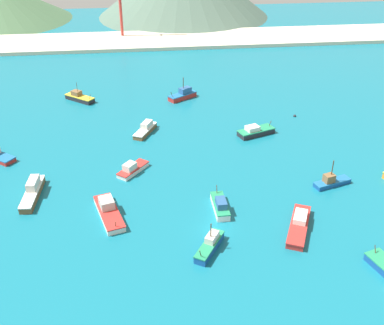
{
  "coord_description": "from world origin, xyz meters",
  "views": [
    {
      "loc": [
        -10.35,
        -58.77,
        47.4
      ],
      "look_at": [
        -1.59,
        18.16,
        2.15
      ],
      "focal_mm": 43.49,
      "sensor_mm": 36.0,
      "label": 1
    }
  ],
  "objects_px": {
    "fishing_boat_0": "(183,95)",
    "fishing_boat_1": "(255,131)",
    "fishing_boat_8": "(210,245)",
    "fishing_boat_14": "(299,225)",
    "fishing_boat_4": "(109,211)",
    "fishing_boat_12": "(79,97)",
    "fishing_boat_5": "(146,129)",
    "fishing_boat_11": "(132,169)",
    "fishing_boat_3": "(220,206)",
    "buoy_0": "(295,116)",
    "fishing_boat_13": "(33,191)",
    "fishing_boat_2": "(331,182)"
  },
  "relations": [
    {
      "from": "fishing_boat_11",
      "to": "fishing_boat_12",
      "type": "height_order",
      "value": "fishing_boat_12"
    },
    {
      "from": "fishing_boat_3",
      "to": "fishing_boat_12",
      "type": "xyz_separation_m",
      "value": [
        -28.6,
        52.05,
        -0.08
      ]
    },
    {
      "from": "fishing_boat_4",
      "to": "fishing_boat_13",
      "type": "height_order",
      "value": "fishing_boat_13"
    },
    {
      "from": "fishing_boat_3",
      "to": "fishing_boat_13",
      "type": "xyz_separation_m",
      "value": [
        -32.69,
        8.03,
        0.06
      ]
    },
    {
      "from": "fishing_boat_13",
      "to": "fishing_boat_12",
      "type": "bearing_deg",
      "value": 84.7
    },
    {
      "from": "fishing_boat_0",
      "to": "fishing_boat_13",
      "type": "distance_m",
      "value": 52.6
    },
    {
      "from": "fishing_boat_1",
      "to": "fishing_boat_13",
      "type": "height_order",
      "value": "fishing_boat_13"
    },
    {
      "from": "fishing_boat_2",
      "to": "fishing_boat_11",
      "type": "relative_size",
      "value": 1.05
    },
    {
      "from": "fishing_boat_0",
      "to": "fishing_boat_5",
      "type": "xyz_separation_m",
      "value": [
        -10.39,
        -19.16,
        -0.19
      ]
    },
    {
      "from": "fishing_boat_14",
      "to": "buoy_0",
      "type": "xyz_separation_m",
      "value": [
        12.57,
        42.44,
        -0.63
      ]
    },
    {
      "from": "fishing_boat_12",
      "to": "fishing_boat_5",
      "type": "bearing_deg",
      "value": -51.25
    },
    {
      "from": "fishing_boat_2",
      "to": "fishing_boat_13",
      "type": "bearing_deg",
      "value": 177.24
    },
    {
      "from": "fishing_boat_4",
      "to": "fishing_boat_11",
      "type": "relative_size",
      "value": 1.53
    },
    {
      "from": "fishing_boat_4",
      "to": "fishing_boat_14",
      "type": "height_order",
      "value": "fishing_boat_4"
    },
    {
      "from": "fishing_boat_4",
      "to": "fishing_boat_14",
      "type": "bearing_deg",
      "value": -13.07
    },
    {
      "from": "fishing_boat_1",
      "to": "buoy_0",
      "type": "distance_m",
      "value": 14.57
    },
    {
      "from": "fishing_boat_0",
      "to": "fishing_boat_14",
      "type": "relative_size",
      "value": 0.72
    },
    {
      "from": "fishing_boat_0",
      "to": "fishing_boat_3",
      "type": "relative_size",
      "value": 1.1
    },
    {
      "from": "buoy_0",
      "to": "fishing_boat_4",
      "type": "bearing_deg",
      "value": -140.85
    },
    {
      "from": "fishing_boat_3",
      "to": "fishing_boat_11",
      "type": "distance_m",
      "value": 20.66
    },
    {
      "from": "fishing_boat_12",
      "to": "fishing_boat_3",
      "type": "bearing_deg",
      "value": -61.21
    },
    {
      "from": "fishing_boat_11",
      "to": "fishing_boat_0",
      "type": "bearing_deg",
      "value": 69.62
    },
    {
      "from": "fishing_boat_8",
      "to": "fishing_boat_12",
      "type": "height_order",
      "value": "fishing_boat_12"
    },
    {
      "from": "fishing_boat_14",
      "to": "buoy_0",
      "type": "distance_m",
      "value": 44.27
    },
    {
      "from": "fishing_boat_4",
      "to": "fishing_boat_1",
      "type": "bearing_deg",
      "value": 40.34
    },
    {
      "from": "fishing_boat_3",
      "to": "buoy_0",
      "type": "bearing_deg",
      "value": 55.82
    },
    {
      "from": "fishing_boat_0",
      "to": "fishing_boat_1",
      "type": "xyz_separation_m",
      "value": [
        14.13,
        -22.97,
        -0.2
      ]
    },
    {
      "from": "fishing_boat_8",
      "to": "fishing_boat_14",
      "type": "bearing_deg",
      "value": 12.93
    },
    {
      "from": "fishing_boat_11",
      "to": "fishing_boat_8",
      "type": "bearing_deg",
      "value": -64.21
    },
    {
      "from": "fishing_boat_13",
      "to": "fishing_boat_14",
      "type": "relative_size",
      "value": 0.98
    },
    {
      "from": "fishing_boat_13",
      "to": "fishing_boat_0",
      "type": "bearing_deg",
      "value": 53.67
    },
    {
      "from": "fishing_boat_0",
      "to": "fishing_boat_2",
      "type": "height_order",
      "value": "fishing_boat_0"
    },
    {
      "from": "buoy_0",
      "to": "fishing_boat_12",
      "type": "bearing_deg",
      "value": 163.1
    },
    {
      "from": "fishing_boat_1",
      "to": "fishing_boat_0",
      "type": "bearing_deg",
      "value": 121.59
    },
    {
      "from": "fishing_boat_0",
      "to": "fishing_boat_14",
      "type": "xyz_separation_m",
      "value": [
        13.36,
        -56.9,
        -0.29
      ]
    },
    {
      "from": "fishing_boat_2",
      "to": "buoy_0",
      "type": "bearing_deg",
      "value": 85.18
    },
    {
      "from": "fishing_boat_11",
      "to": "buoy_0",
      "type": "distance_m",
      "value": 44.96
    },
    {
      "from": "fishing_boat_0",
      "to": "fishing_boat_2",
      "type": "xyz_separation_m",
      "value": [
        23.36,
        -45.0,
        -0.26
      ]
    },
    {
      "from": "fishing_boat_3",
      "to": "buoy_0",
      "type": "xyz_separation_m",
      "value": [
        24.41,
        35.95,
        -0.82
      ]
    },
    {
      "from": "fishing_boat_8",
      "to": "fishing_boat_11",
      "type": "height_order",
      "value": "fishing_boat_8"
    },
    {
      "from": "fishing_boat_5",
      "to": "fishing_boat_4",
      "type": "bearing_deg",
      "value": -102.94
    },
    {
      "from": "fishing_boat_5",
      "to": "fishing_boat_11",
      "type": "bearing_deg",
      "value": -100.17
    },
    {
      "from": "fishing_boat_2",
      "to": "fishing_boat_13",
      "type": "xyz_separation_m",
      "value": [
        -54.52,
        2.63,
        0.22
      ]
    },
    {
      "from": "fishing_boat_1",
      "to": "fishing_boat_13",
      "type": "bearing_deg",
      "value": -156.8
    },
    {
      "from": "fishing_boat_0",
      "to": "fishing_boat_1",
      "type": "distance_m",
      "value": 26.96
    },
    {
      "from": "fishing_boat_13",
      "to": "fishing_boat_1",
      "type": "bearing_deg",
      "value": 23.2
    },
    {
      "from": "fishing_boat_12",
      "to": "fishing_boat_13",
      "type": "relative_size",
      "value": 0.75
    },
    {
      "from": "fishing_boat_4",
      "to": "fishing_boat_12",
      "type": "bearing_deg",
      "value": 100.64
    },
    {
      "from": "fishing_boat_2",
      "to": "fishing_boat_5",
      "type": "height_order",
      "value": "fishing_boat_2"
    },
    {
      "from": "fishing_boat_13",
      "to": "fishing_boat_8",
      "type": "bearing_deg",
      "value": -31.45
    }
  ]
}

